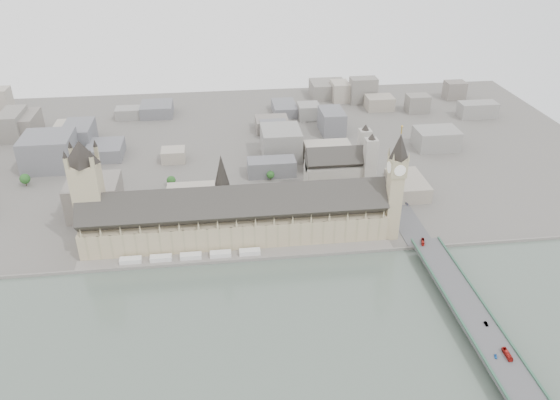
{
  "coord_description": "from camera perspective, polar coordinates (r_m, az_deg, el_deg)",
  "views": [
    {
      "loc": [
        -11.32,
        -392.67,
        270.62
      ],
      "look_at": [
        39.9,
        24.21,
        35.58
      ],
      "focal_mm": 35.0,
      "sensor_mm": 36.0,
      "label": 1
    }
  ],
  "objects": [
    {
      "name": "car_approach",
      "position": [
        538.72,
        13.14,
        -0.41
      ],
      "size": [
        3.16,
        5.7,
        1.56
      ],
      "primitive_type": "imported",
      "rotation": [
        0.0,
        0.0,
        0.19
      ],
      "color": "gray",
      "rests_on": "westminster_bridge"
    },
    {
      "name": "car_blue",
      "position": [
        391.34,
        21.62,
        -14.94
      ],
      "size": [
        2.7,
        4.12,
        1.31
      ],
      "primitive_type": "imported",
      "rotation": [
        0.0,
        0.0,
        -0.33
      ],
      "color": "#1B5FB4",
      "rests_on": "westminster_bridge"
    },
    {
      "name": "red_bus_north",
      "position": [
        483.53,
        14.7,
        -4.24
      ],
      "size": [
        5.23,
        10.06,
        2.74
      ],
      "primitive_type": "imported",
      "rotation": [
        0.0,
        0.0,
        -0.31
      ],
      "color": "#AE1913",
      "rests_on": "westminster_bridge"
    },
    {
      "name": "elizabeth_tower",
      "position": [
        477.5,
        12.02,
        2.12
      ],
      "size": [
        17.0,
        17.0,
        107.5
      ],
      "color": "tan",
      "rests_on": "ground"
    },
    {
      "name": "red_bus_south",
      "position": [
        394.13,
        22.65,
        -14.64
      ],
      "size": [
        2.93,
        11.38,
        3.15
      ],
      "primitive_type": "imported",
      "rotation": [
        0.0,
        0.0,
        -0.02
      ],
      "color": "#A61914",
      "rests_on": "westminster_bridge"
    },
    {
      "name": "ground",
      "position": [
        477.02,
        -4.43,
        -5.43
      ],
      "size": [
        900.0,
        900.0,
        0.0
      ],
      "primitive_type": "plane",
      "color": "#595651",
      "rests_on": "ground"
    },
    {
      "name": "car_silver",
      "position": [
        413.36,
        20.73,
        -11.99
      ],
      "size": [
        1.61,
        4.51,
        1.48
      ],
      "primitive_type": "imported",
      "rotation": [
        0.0,
        0.0,
        -0.01
      ],
      "color": "gray",
      "rests_on": "westminster_bridge"
    },
    {
      "name": "city_skyline_inland",
      "position": [
        685.61,
        -5.62,
        7.56
      ],
      "size": [
        720.0,
        360.0,
        38.0
      ],
      "primitive_type": null,
      "color": "gray",
      "rests_on": "ground"
    },
    {
      "name": "river_terrace",
      "position": [
        470.3,
        -4.38,
        -5.85
      ],
      "size": [
        270.0,
        15.0,
        2.0
      ],
      "primitive_type": "cube",
      "color": "slate",
      "rests_on": "ground"
    },
    {
      "name": "embankment_wall",
      "position": [
        463.88,
        -4.33,
        -6.33
      ],
      "size": [
        600.0,
        1.5,
        3.0
      ],
      "primitive_type": "cube",
      "color": "slate",
      "rests_on": "ground"
    },
    {
      "name": "central_tower",
      "position": [
        469.6,
        -6.09,
        2.12
      ],
      "size": [
        13.0,
        13.0,
        48.0
      ],
      "color": "tan",
      "rests_on": "ground"
    },
    {
      "name": "westminster_bridge",
      "position": [
        440.07,
        18.1,
        -9.61
      ],
      "size": [
        25.0,
        325.0,
        10.25
      ],
      "primitive_type": "cube",
      "color": "#474749",
      "rests_on": "ground"
    },
    {
      "name": "terrace_tents",
      "position": [
        469.73,
        -9.3,
        -5.8
      ],
      "size": [
        118.0,
        7.0,
        4.0
      ],
      "color": "silver",
      "rests_on": "river_terrace"
    },
    {
      "name": "palace_of_westminster",
      "position": [
        481.29,
        -4.66,
        -1.88
      ],
      "size": [
        265.0,
        40.73,
        55.44
      ],
      "color": "tan",
      "rests_on": "ground"
    },
    {
      "name": "park_trees",
      "position": [
        523.59,
        -5.91,
        -1.11
      ],
      "size": [
        110.0,
        30.0,
        15.0
      ],
      "primitive_type": null,
      "color": "#1E491A",
      "rests_on": "ground"
    },
    {
      "name": "bridge_parapets",
      "position": [
        406.8,
        20.7,
        -12.79
      ],
      "size": [
        25.0,
        235.0,
        1.15
      ],
      "primitive_type": null,
      "color": "#305843",
      "rests_on": "westminster_bridge"
    },
    {
      "name": "westminster_abbey",
      "position": [
        559.51,
        6.36,
        3.01
      ],
      "size": [
        68.0,
        36.0,
        64.0
      ],
      "color": "#A7A296",
      "rests_on": "ground"
    },
    {
      "name": "victoria_tower",
      "position": [
        483.67,
        -19.44,
        0.99
      ],
      "size": [
        30.0,
        30.0,
        100.0
      ],
      "color": "tan",
      "rests_on": "ground"
    }
  ]
}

